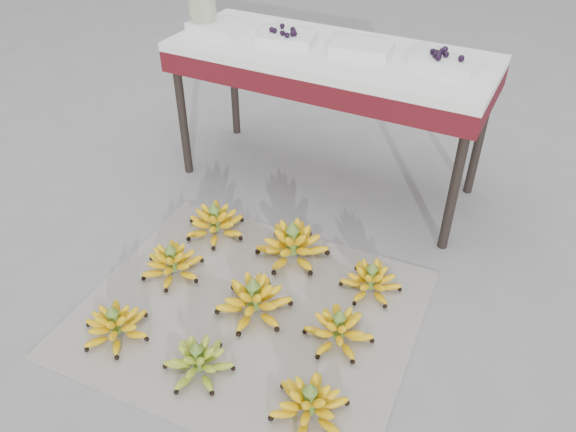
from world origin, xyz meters
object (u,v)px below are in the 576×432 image
at_px(tray_far_right, 448,62).
at_px(glass_jar, 203,12).
at_px(newspaper_mat, 249,312).
at_px(bunch_back_center, 292,245).
at_px(bunch_front_center, 198,361).
at_px(bunch_back_right, 371,281).
at_px(tray_left, 287,37).
at_px(tray_right, 362,48).
at_px(bunch_mid_left, 172,263).
at_px(bunch_mid_center, 254,300).
at_px(bunch_back_left, 215,223).
at_px(tray_far_left, 220,27).
at_px(bunch_front_left, 115,325).
at_px(vendor_table, 330,66).
at_px(bunch_mid_right, 339,330).
at_px(bunch_front_right, 310,404).

height_order(tray_far_right, glass_jar, glass_jar).
relative_size(newspaper_mat, bunch_back_center, 3.39).
distance_m(bunch_front_center, glass_jar, 1.64).
relative_size(bunch_back_right, tray_left, 0.97).
xyz_separation_m(newspaper_mat, tray_right, (0.02, 1.01, 0.72)).
distance_m(bunch_mid_left, tray_far_right, 1.41).
xyz_separation_m(bunch_mid_center, bunch_back_right, (0.36, 0.32, -0.01)).
bearing_deg(newspaper_mat, tray_left, 109.08).
height_order(bunch_back_left, tray_left, tray_left).
bearing_deg(tray_far_left, glass_jar, -178.66).
height_order(newspaper_mat, glass_jar, glass_jar).
xyz_separation_m(bunch_mid_left, bunch_back_center, (0.39, 0.32, 0.01)).
height_order(bunch_back_center, bunch_back_right, bunch_back_center).
bearing_deg(tray_left, bunch_back_left, -94.32).
bearing_deg(bunch_back_left, glass_jar, 138.68).
distance_m(bunch_mid_center, bunch_back_center, 0.36).
relative_size(bunch_front_left, vendor_table, 0.21).
xyz_separation_m(bunch_mid_right, tray_far_right, (0.03, 0.98, 0.67)).
relative_size(bunch_mid_right, tray_far_right, 0.93).
height_order(bunch_mid_left, bunch_back_right, bunch_mid_left).
distance_m(bunch_front_right, glass_jar, 1.86).
xyz_separation_m(bunch_front_center, glass_jar, (-0.76, 1.26, 0.73)).
bearing_deg(vendor_table, glass_jar, -176.82).
bearing_deg(newspaper_mat, tray_far_right, 68.65).
bearing_deg(bunch_mid_left, tray_far_left, 120.15).
bearing_deg(tray_left, bunch_back_center, -60.65).
height_order(vendor_table, tray_far_right, tray_far_right).
bearing_deg(bunch_front_right, bunch_back_right, 69.93).
bearing_deg(tray_right, bunch_back_right, -62.31).
bearing_deg(tray_left, tray_far_right, 3.14).
height_order(bunch_mid_right, tray_right, tray_right).
xyz_separation_m(newspaper_mat, bunch_mid_left, (-0.39, 0.05, 0.06)).
xyz_separation_m(bunch_mid_right, tray_right, (-0.34, 0.98, 0.66)).
bearing_deg(newspaper_mat, bunch_front_center, -91.86).
distance_m(bunch_back_left, glass_jar, 1.01).
xyz_separation_m(bunch_mid_left, vendor_table, (0.27, 0.94, 0.56)).
height_order(bunch_mid_left, bunch_mid_right, bunch_mid_left).
relative_size(bunch_back_right, tray_far_left, 0.95).
height_order(bunch_front_center, tray_far_left, tray_far_left).
height_order(bunch_mid_right, tray_left, tray_left).
distance_m(bunch_front_center, tray_far_left, 1.58).
relative_size(bunch_mid_center, glass_jar, 2.24).
bearing_deg(bunch_front_left, bunch_mid_left, 108.00).
bearing_deg(bunch_front_right, bunch_front_center, 160.28).
distance_m(bunch_front_right, bunch_mid_center, 0.49).
xyz_separation_m(newspaper_mat, bunch_mid_right, (0.36, 0.03, 0.06)).
distance_m(bunch_back_center, bunch_back_right, 0.37).
xyz_separation_m(bunch_mid_left, bunch_back_left, (0.01, 0.31, 0.00)).
xyz_separation_m(bunch_front_left, bunch_mid_right, (0.73, 0.35, 0.00)).
height_order(bunch_front_center, bunch_back_right, same).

